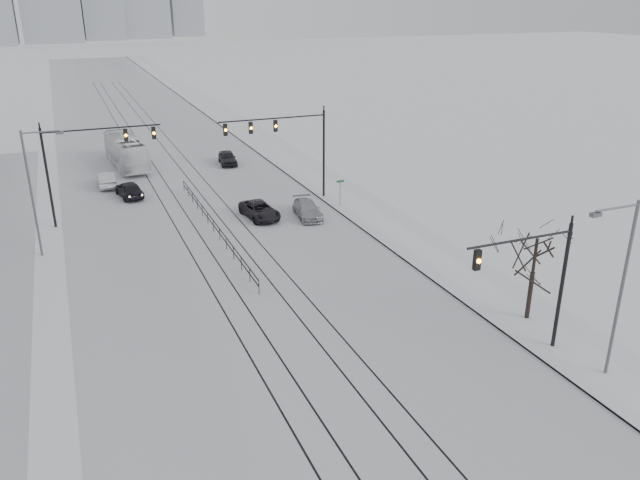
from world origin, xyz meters
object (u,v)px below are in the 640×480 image
at_px(sedan_sb_outer, 106,179).
at_px(sedan_nb_front, 260,210).
at_px(traffic_mast_near, 539,274).
at_px(sedan_sb_inner, 129,189).
at_px(bare_tree, 536,247).
at_px(sedan_nb_right, 307,210).
at_px(sedan_nb_far, 228,158).
at_px(box_truck, 126,152).

distance_m(sedan_sb_outer, sedan_nb_front, 18.28).
distance_m(traffic_mast_near, sedan_sb_inner, 39.37).
bearing_deg(sedan_nb_front, bare_tree, -74.74).
height_order(traffic_mast_near, sedan_nb_right, traffic_mast_near).
bearing_deg(sedan_sb_outer, traffic_mast_near, 112.15).
distance_m(sedan_nb_front, sedan_nb_far, 18.56).
xyz_separation_m(sedan_nb_far, box_truck, (-10.31, 3.36, 0.89)).
relative_size(sedan_nb_front, sedan_nb_right, 1.05).
relative_size(traffic_mast_near, sedan_sb_outer, 1.54).
relative_size(bare_tree, box_truck, 0.52).
distance_m(bare_tree, sedan_nb_far, 41.93).
xyz_separation_m(bare_tree, sedan_nb_right, (-5.11, 21.40, -3.82)).
xyz_separation_m(traffic_mast_near, sedan_nb_far, (-4.38, 44.21, -3.83)).
xyz_separation_m(bare_tree, sedan_sb_outer, (-19.91, 37.32, -3.74)).
relative_size(bare_tree, sedan_sb_inner, 1.37).
relative_size(sedan_sb_outer, sedan_nb_far, 1.05).
bearing_deg(sedan_sb_outer, bare_tree, 116.77).
height_order(sedan_nb_front, sedan_nb_right, sedan_nb_front).
bearing_deg(sedan_nb_right, bare_tree, -69.36).
height_order(sedan_nb_far, box_truck, box_truck).
height_order(sedan_sb_inner, sedan_sb_outer, sedan_sb_inner).
xyz_separation_m(sedan_sb_outer, sedan_nb_far, (13.11, 3.88, -0.01)).
relative_size(sedan_sb_outer, sedan_nb_front, 0.94).
distance_m(bare_tree, sedan_nb_front, 24.72).
bearing_deg(box_truck, bare_tree, 106.54).
xyz_separation_m(sedan_sb_outer, sedan_nb_front, (11.05, -14.56, -0.08)).
relative_size(sedan_sb_outer, sedan_nb_right, 0.99).
distance_m(sedan_sb_outer, sedan_nb_far, 13.67).
height_order(sedan_sb_outer, sedan_nb_right, sedan_sb_outer).
bearing_deg(traffic_mast_near, sedan_nb_right, 96.30).
bearing_deg(sedan_nb_front, box_truck, 104.72).
bearing_deg(sedan_nb_far, sedan_nb_front, -89.88).
distance_m(sedan_sb_outer, sedan_nb_right, 21.74).
xyz_separation_m(sedan_nb_right, sedan_nb_far, (-1.69, 19.81, 0.07)).
height_order(sedan_sb_outer, sedan_nb_front, sedan_sb_outer).
relative_size(sedan_sb_inner, sedan_nb_front, 0.92).
distance_m(traffic_mast_near, bare_tree, 3.85).
height_order(bare_tree, sedan_nb_far, bare_tree).
bearing_deg(sedan_sb_outer, sedan_nb_right, 131.60).
bearing_deg(sedan_nb_front, sedan_nb_far, 77.62).
bearing_deg(bare_tree, sedan_nb_right, 103.42).
bearing_deg(sedan_nb_right, sedan_nb_front, 167.26).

